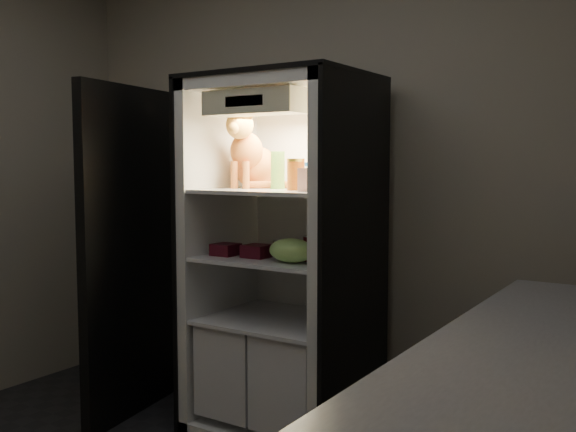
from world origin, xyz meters
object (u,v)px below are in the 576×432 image
(soda_can_c, at_px, (310,248))
(refrigerator, at_px, (285,282))
(salsa_jar, at_px, (296,174))
(soda_can_b, at_px, (327,248))
(grape_bag, at_px, (292,250))
(soda_can_a, at_px, (317,246))
(cream_carton, at_px, (307,180))
(parmesan_shaker, at_px, (278,170))
(pepper_jar, at_px, (338,167))
(berry_box_left, at_px, (226,249))
(mayo_tub, at_px, (305,175))
(tabby_cat, at_px, (251,157))
(berry_box_right, at_px, (257,251))
(condiment_jar, at_px, (278,247))

(soda_can_c, bearing_deg, refrigerator, 151.29)
(salsa_jar, height_order, soda_can_b, salsa_jar)
(grape_bag, bearing_deg, refrigerator, 129.33)
(soda_can_a, height_order, soda_can_c, soda_can_c)
(salsa_jar, bearing_deg, cream_carton, -36.84)
(parmesan_shaker, distance_m, salsa_jar, 0.19)
(soda_can_c, bearing_deg, pepper_jar, 68.04)
(grape_bag, xyz_separation_m, berry_box_left, (-0.42, 0.02, -0.03))
(mayo_tub, height_order, salsa_jar, salsa_jar)
(tabby_cat, xyz_separation_m, berry_box_right, (0.15, -0.17, -0.48))
(pepper_jar, distance_m, condiment_jar, 0.53)
(condiment_jar, bearing_deg, berry_box_left, -145.10)
(condiment_jar, bearing_deg, parmesan_shaker, 140.12)
(condiment_jar, relative_size, grape_bag, 0.35)
(tabby_cat, height_order, pepper_jar, tabby_cat)
(cream_carton, distance_m, condiment_jar, 0.49)
(cream_carton, height_order, soda_can_b, cream_carton)
(mayo_tub, distance_m, cream_carton, 0.34)
(refrigerator, relative_size, salsa_jar, 11.94)
(soda_can_a, bearing_deg, soda_can_c, -74.41)
(berry_box_left, bearing_deg, soda_can_c, 8.62)
(salsa_jar, bearing_deg, berry_box_right, -168.15)
(parmesan_shaker, height_order, soda_can_b, parmesan_shaker)
(mayo_tub, xyz_separation_m, pepper_jar, (0.21, -0.04, 0.05))
(soda_can_b, relative_size, berry_box_right, 1.01)
(tabby_cat, relative_size, soda_can_a, 3.74)
(tabby_cat, height_order, soda_can_b, tabby_cat)
(berry_box_left, bearing_deg, grape_bag, -2.30)
(mayo_tub, height_order, berry_box_right, mayo_tub)
(soda_can_b, distance_m, berry_box_right, 0.37)
(mayo_tub, distance_m, grape_bag, 0.47)
(tabby_cat, height_order, soda_can_a, tabby_cat)
(soda_can_b, bearing_deg, berry_box_left, -167.23)
(refrigerator, bearing_deg, tabby_cat, 179.66)
(berry_box_left, bearing_deg, tabby_cat, 82.24)
(cream_carton, bearing_deg, pepper_jar, 82.17)
(soda_can_c, height_order, grape_bag, soda_can_c)
(tabby_cat, xyz_separation_m, soda_can_a, (0.41, 0.01, -0.46))
(refrigerator, distance_m, grape_bag, 0.34)
(mayo_tub, relative_size, condiment_jar, 1.66)
(tabby_cat, distance_m, soda_can_c, 0.65)
(refrigerator, bearing_deg, soda_can_a, 4.44)
(salsa_jar, relative_size, berry_box_left, 1.27)
(cream_carton, distance_m, berry_box_left, 0.63)
(soda_can_a, height_order, soda_can_b, soda_can_b)
(condiment_jar, relative_size, berry_box_left, 0.67)
(mayo_tub, xyz_separation_m, soda_can_b, (0.21, -0.15, -0.35))
(mayo_tub, bearing_deg, cream_carton, -57.45)
(pepper_jar, bearing_deg, grape_bag, -115.06)
(tabby_cat, xyz_separation_m, berry_box_left, (-0.03, -0.20, -0.48))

